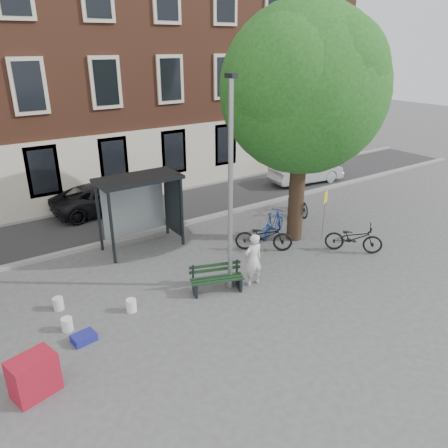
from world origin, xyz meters
TOP-DOWN VIEW (x-y plane):
  - ground at (0.00, 0.00)m, footprint 90.00×90.00m
  - road at (0.00, 7.00)m, footprint 40.00×4.00m
  - curb_near at (0.00, 5.00)m, footprint 40.00×0.25m
  - curb_far at (0.00, 9.00)m, footprint 40.00×0.25m
  - building_row at (0.00, 13.00)m, footprint 30.00×8.00m
  - lamppost at (0.00, 0.00)m, footprint 0.28×0.35m
  - tree_right at (4.01, 1.38)m, footprint 5.76×5.60m
  - bus_shelter at (-0.61, 4.11)m, footprint 2.85×1.45m
  - painter at (0.63, -0.30)m, footprint 0.62×0.42m
  - bench at (-0.48, -0.00)m, footprint 1.63×0.98m
  - bike_a at (2.42, 1.36)m, footprint 2.01×1.80m
  - bike_b at (3.46, 2.10)m, footprint 1.76×1.08m
  - bike_c at (4.94, -0.50)m, footprint 1.81×1.92m
  - bike_d at (5.89, 3.31)m, footprint 1.08×1.96m
  - car_dark at (-0.79, 8.40)m, footprint 4.57×2.31m
  - car_silver at (9.42, 6.43)m, footprint 4.14×1.89m
  - red_stand at (-5.87, -1.28)m, footprint 1.02×0.81m
  - blue_crate at (-4.50, -0.14)m, footprint 0.60×0.47m
  - bucket_a at (-3.00, 0.42)m, footprint 0.32×0.32m
  - bucket_b at (-4.70, 0.54)m, footprint 0.37×0.37m
  - bucket_c at (-4.62, 1.64)m, footprint 0.34×0.34m
  - notice_sign at (4.78, 0.81)m, footprint 0.31×0.16m

SIDE VIEW (x-z plane):
  - ground at x=0.00m, z-range 0.00..0.00m
  - road at x=0.00m, z-range 0.00..0.01m
  - curb_near at x=0.00m, z-range 0.00..0.12m
  - curb_far at x=0.00m, z-range 0.00..0.12m
  - blue_crate at x=-4.50m, z-range 0.00..0.20m
  - bucket_a at x=-3.00m, z-range 0.00..0.36m
  - bucket_b at x=-4.70m, z-range 0.00..0.36m
  - bucket_c at x=-4.62m, z-range 0.00..0.36m
  - bench at x=-0.48m, z-range -0.03..0.77m
  - red_stand at x=-5.87m, z-range 0.00..0.90m
  - bike_b at x=3.46m, z-range 0.00..1.02m
  - bike_c at x=4.94m, z-range 0.00..1.03m
  - bike_a at x=2.42m, z-range 0.00..1.06m
  - bike_d at x=5.89m, z-range 0.00..1.13m
  - car_dark at x=-0.79m, z-range 0.00..1.24m
  - car_silver at x=9.42m, z-range 0.00..1.32m
  - painter at x=0.63m, z-range 0.00..1.66m
  - notice_sign at x=4.78m, z-range 0.42..2.31m
  - bus_shelter at x=-0.61m, z-range 0.61..3.23m
  - lamppost at x=0.00m, z-range -0.27..5.84m
  - tree_right at x=4.01m, z-range 1.52..9.72m
  - building_row at x=0.00m, z-range 0.00..14.00m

